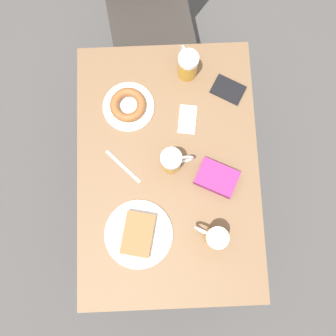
{
  "coord_description": "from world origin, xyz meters",
  "views": [
    {
      "loc": [
        -0.01,
        -0.25,
        2.16
      ],
      "look_at": [
        0.0,
        0.0,
        0.74
      ],
      "focal_mm": 40.0,
      "sensor_mm": 36.0,
      "label": 1
    }
  ],
  "objects_px": {
    "plate_with_donut": "(128,106)",
    "beer_mug_left": "(172,161)",
    "beer_mug_center": "(215,237)",
    "napkin_folded": "(187,119)",
    "passport_near_edge": "(228,90)",
    "beer_mug_right": "(188,65)",
    "fork": "(123,166)",
    "plate_with_cake": "(138,234)",
    "blue_pouch": "(217,178)"
  },
  "relations": [
    {
      "from": "passport_near_edge",
      "to": "blue_pouch",
      "type": "xyz_separation_m",
      "value": [
        -0.07,
        -0.36,
        0.02
      ]
    },
    {
      "from": "beer_mug_left",
      "to": "passport_near_edge",
      "type": "distance_m",
      "value": 0.39
    },
    {
      "from": "blue_pouch",
      "to": "beer_mug_center",
      "type": "bearing_deg",
      "value": -97.03
    },
    {
      "from": "beer_mug_center",
      "to": "blue_pouch",
      "type": "height_order",
      "value": "beer_mug_center"
    },
    {
      "from": "plate_with_donut",
      "to": "blue_pouch",
      "type": "bearing_deg",
      "value": -42.56
    },
    {
      "from": "plate_with_donut",
      "to": "blue_pouch",
      "type": "xyz_separation_m",
      "value": [
        0.33,
        -0.3,
        0.01
      ]
    },
    {
      "from": "plate_with_donut",
      "to": "beer_mug_right",
      "type": "relative_size",
      "value": 1.52
    },
    {
      "from": "napkin_folded",
      "to": "blue_pouch",
      "type": "distance_m",
      "value": 0.26
    },
    {
      "from": "beer_mug_center",
      "to": "beer_mug_right",
      "type": "relative_size",
      "value": 1.0
    },
    {
      "from": "plate_with_donut",
      "to": "napkin_folded",
      "type": "distance_m",
      "value": 0.24
    },
    {
      "from": "fork",
      "to": "blue_pouch",
      "type": "relative_size",
      "value": 0.75
    },
    {
      "from": "beer_mug_center",
      "to": "passport_near_edge",
      "type": "relative_size",
      "value": 0.88
    },
    {
      "from": "napkin_folded",
      "to": "passport_near_edge",
      "type": "height_order",
      "value": "passport_near_edge"
    },
    {
      "from": "napkin_folded",
      "to": "passport_near_edge",
      "type": "xyz_separation_m",
      "value": [
        0.17,
        0.12,
        0.0
      ]
    },
    {
      "from": "fork",
      "to": "passport_near_edge",
      "type": "relative_size",
      "value": 0.89
    },
    {
      "from": "beer_mug_center",
      "to": "plate_with_donut",
      "type": "bearing_deg",
      "value": 120.07
    },
    {
      "from": "beer_mug_right",
      "to": "fork",
      "type": "relative_size",
      "value": 0.99
    },
    {
      "from": "plate_with_donut",
      "to": "beer_mug_center",
      "type": "relative_size",
      "value": 1.52
    },
    {
      "from": "beer_mug_left",
      "to": "blue_pouch",
      "type": "distance_m",
      "value": 0.18
    },
    {
      "from": "beer_mug_right",
      "to": "fork",
      "type": "bearing_deg",
      "value": -125.11
    },
    {
      "from": "beer_mug_left",
      "to": "plate_with_cake",
      "type": "bearing_deg",
      "value": -117.51
    },
    {
      "from": "plate_with_donut",
      "to": "beer_mug_center",
      "type": "height_order",
      "value": "beer_mug_center"
    },
    {
      "from": "plate_with_cake",
      "to": "beer_mug_center",
      "type": "xyz_separation_m",
      "value": [
        0.28,
        -0.02,
        0.05
      ]
    },
    {
      "from": "plate_with_cake",
      "to": "beer_mug_left",
      "type": "xyz_separation_m",
      "value": [
        0.14,
        0.26,
        0.05
      ]
    },
    {
      "from": "beer_mug_right",
      "to": "fork",
      "type": "height_order",
      "value": "beer_mug_right"
    },
    {
      "from": "napkin_folded",
      "to": "blue_pouch",
      "type": "relative_size",
      "value": 0.69
    },
    {
      "from": "plate_with_cake",
      "to": "passport_near_edge",
      "type": "distance_m",
      "value": 0.67
    },
    {
      "from": "beer_mug_right",
      "to": "plate_with_cake",
      "type": "bearing_deg",
      "value": -108.39
    },
    {
      "from": "beer_mug_center",
      "to": "blue_pouch",
      "type": "xyz_separation_m",
      "value": [
        0.03,
        0.22,
        -0.04
      ]
    },
    {
      "from": "fork",
      "to": "blue_pouch",
      "type": "distance_m",
      "value": 0.36
    },
    {
      "from": "plate_with_donut",
      "to": "beer_mug_left",
      "type": "relative_size",
      "value": 1.52
    },
    {
      "from": "plate_with_donut",
      "to": "fork",
      "type": "height_order",
      "value": "plate_with_donut"
    },
    {
      "from": "beer_mug_left",
      "to": "fork",
      "type": "distance_m",
      "value": 0.2
    },
    {
      "from": "plate_with_cake",
      "to": "fork",
      "type": "relative_size",
      "value": 1.88
    },
    {
      "from": "beer_mug_center",
      "to": "passport_near_edge",
      "type": "xyz_separation_m",
      "value": [
        0.1,
        0.58,
        -0.06
      ]
    },
    {
      "from": "plate_with_donut",
      "to": "blue_pouch",
      "type": "distance_m",
      "value": 0.45
    },
    {
      "from": "plate_with_donut",
      "to": "fork",
      "type": "distance_m",
      "value": 0.24
    },
    {
      "from": "plate_with_donut",
      "to": "napkin_folded",
      "type": "bearing_deg",
      "value": -14.83
    },
    {
      "from": "plate_with_cake",
      "to": "beer_mug_center",
      "type": "distance_m",
      "value": 0.28
    },
    {
      "from": "beer_mug_left",
      "to": "beer_mug_right",
      "type": "relative_size",
      "value": 1.0
    },
    {
      "from": "beer_mug_left",
      "to": "beer_mug_center",
      "type": "distance_m",
      "value": 0.32
    },
    {
      "from": "beer_mug_right",
      "to": "napkin_folded",
      "type": "bearing_deg",
      "value": -92.19
    },
    {
      "from": "beer_mug_center",
      "to": "beer_mug_right",
      "type": "xyz_separation_m",
      "value": [
        -0.06,
        0.66,
        0.0
      ]
    },
    {
      "from": "beer_mug_center",
      "to": "fork",
      "type": "relative_size",
      "value": 0.99
    },
    {
      "from": "fork",
      "to": "passport_near_edge",
      "type": "distance_m",
      "value": 0.52
    },
    {
      "from": "beer_mug_center",
      "to": "plate_with_cake",
      "type": "bearing_deg",
      "value": 175.41
    },
    {
      "from": "plate_with_cake",
      "to": "passport_near_edge",
      "type": "xyz_separation_m",
      "value": [
        0.38,
        0.56,
        -0.01
      ]
    },
    {
      "from": "beer_mug_left",
      "to": "fork",
      "type": "height_order",
      "value": "beer_mug_left"
    },
    {
      "from": "blue_pouch",
      "to": "beer_mug_left",
      "type": "bearing_deg",
      "value": 159.16
    },
    {
      "from": "beer_mug_left",
      "to": "beer_mug_center",
      "type": "height_order",
      "value": "same"
    }
  ]
}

